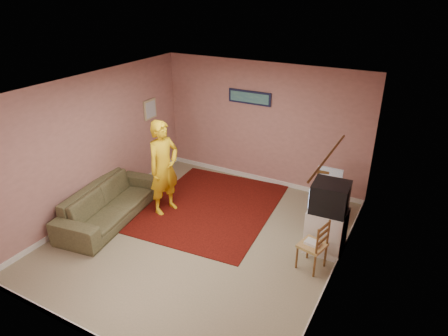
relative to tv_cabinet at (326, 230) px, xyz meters
The scene contains 25 objects.
ground 2.10m from the tv_cabinet, 160.93° to the right, with size 5.00×5.00×0.00m, color gray.
wall_back 2.83m from the tv_cabinet, 136.88° to the left, with size 4.50×0.02×2.60m, color tan.
wall_front 3.84m from the tv_cabinet, 121.56° to the right, with size 4.50×0.02×2.60m, color tan.
wall_left 4.35m from the tv_cabinet, behind, with size 0.02×5.00×2.60m, color tan.
wall_right 1.19m from the tv_cabinet, 66.01° to the right, with size 0.02×5.00×2.60m, color tan.
ceiling 3.04m from the tv_cabinet, 160.93° to the right, with size 4.50×5.00×0.02m, color silver.
baseboard_back 2.68m from the tv_cabinet, 137.04° to the left, with size 4.50×0.02×0.10m, color silver.
baseboard_left 4.26m from the tv_cabinet, behind, with size 0.02×5.00×0.10m, color silver.
baseboard_right 0.80m from the tv_cabinet, 66.73° to the right, with size 0.02×5.00×0.10m, color silver.
window 1.93m from the tv_cabinet, 79.42° to the right, with size 0.01×1.10×1.50m, color black.
curtain_sheer 1.96m from the tv_cabinet, 80.78° to the right, with size 0.01×0.75×2.10m, color white.
curtain_floral 1.38m from the tv_cabinet, 75.49° to the right, with size 0.01×0.35×2.10m, color beige.
curtain_rod 2.52m from the tv_cabinet, 80.98° to the right, with size 0.02×0.02×1.40m, color brown.
picture_back 3.23m from the tv_cabinet, 141.46° to the left, with size 0.95×0.04×0.28m.
picture_left 4.43m from the tv_cabinet, 167.47° to the left, with size 0.04×0.38×0.42m.
area_rug 2.37m from the tv_cabinet, behind, with size 2.33×2.92×0.02m, color black.
tv_cabinet is the anchor object (origin of this frame).
crt_tv 0.61m from the tv_cabinet, behind, with size 0.59×0.53×0.48m.
chair_a 0.91m from the tv_cabinet, 107.30° to the left, with size 0.49×0.47×0.51m.
dvd_player 0.90m from the tv_cabinet, 107.30° to the left, with size 0.37×0.26×0.06m, color #BCBBC1.
blue_throw 1.14m from the tv_cabinet, 104.28° to the left, with size 0.45×0.06×0.47m, color #9BCFFE.
chair_b 0.57m from the tv_cabinet, 96.12° to the right, with size 0.44×0.45×0.45m.
game_console 0.55m from the tv_cabinet, 96.12° to the right, with size 0.22×0.16×0.05m, color white.
sofa 3.87m from the tv_cabinet, 165.60° to the right, with size 2.22×0.87×0.65m, color brown.
person 3.07m from the tv_cabinet, behind, with size 0.66×0.43×1.81m, color gold.
Camera 1 is at (3.09, -4.86, 4.00)m, focal length 32.00 mm.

